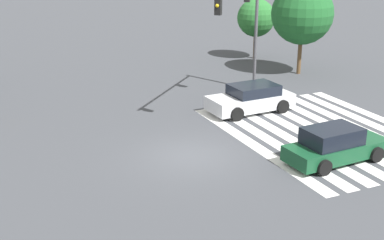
{
  "coord_description": "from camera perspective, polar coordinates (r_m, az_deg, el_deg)",
  "views": [
    {
      "loc": [
        -18.68,
        8.68,
        8.79
      ],
      "look_at": [
        0.0,
        0.0,
        1.59
      ],
      "focal_mm": 50.0,
      "sensor_mm": 36.0,
      "label": 1
    }
  ],
  "objects": [
    {
      "name": "ground_plane",
      "position": [
        22.4,
        -0.0,
        -3.85
      ],
      "size": [
        124.55,
        124.55,
        0.0
      ],
      "primitive_type": "plane",
      "color": "#3D3F44"
    },
    {
      "name": "crosswalk_markings",
      "position": [
        25.79,
        13.8,
        -1.24
      ],
      "size": [
        10.87,
        8.2,
        0.01
      ],
      "rotation": [
        0.0,
        0.0,
        1.57
      ],
      "color": "silver",
      "rests_on": "ground_plane"
    },
    {
      "name": "traffic_signal_mast",
      "position": [
        28.85,
        5.8,
        11.15
      ],
      "size": [
        5.63,
        5.63,
        6.54
      ],
      "rotation": [
        0.0,
        0.0,
        2.36
      ],
      "color": "#47474C",
      "rests_on": "ground_plane"
    },
    {
      "name": "car_1",
      "position": [
        27.92,
        6.31,
        2.28
      ],
      "size": [
        2.27,
        4.51,
        1.43
      ],
      "rotation": [
        0.0,
        0.0,
        1.61
      ],
      "color": "silver",
      "rests_on": "ground_plane"
    },
    {
      "name": "car_3",
      "position": [
        22.4,
        15.02,
        -2.65
      ],
      "size": [
        2.08,
        4.5,
        1.48
      ],
      "rotation": [
        0.0,
        0.0,
        -1.52
      ],
      "color": "#144728",
      "rests_on": "ground_plane"
    },
    {
      "name": "tree_corner_a",
      "position": [
        39.85,
        6.85,
        10.76
      ],
      "size": [
        2.76,
        2.76,
        4.39
      ],
      "color": "brown",
      "rests_on": "ground_plane"
    },
    {
      "name": "tree_corner_b",
      "position": [
        35.58,
        11.69,
        11.07
      ],
      "size": [
        4.0,
        4.0,
        5.97
      ],
      "color": "brown",
      "rests_on": "ground_plane"
    }
  ]
}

